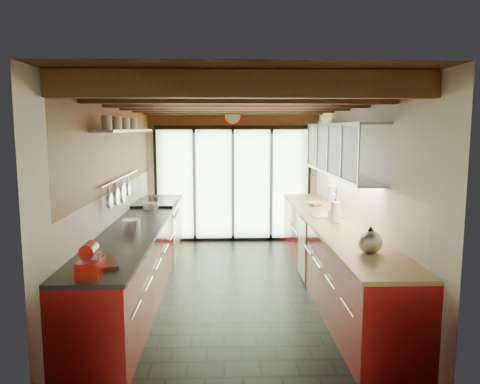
% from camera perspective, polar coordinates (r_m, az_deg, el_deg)
% --- Properties ---
extents(ground, '(5.50, 5.50, 0.00)m').
position_cam_1_polar(ground, '(6.41, -0.42, -11.63)').
color(ground, black).
rests_on(ground, ground).
extents(room_shell, '(5.50, 5.50, 5.50)m').
position_cam_1_polar(room_shell, '(6.07, -0.44, 3.26)').
color(room_shell, silver).
rests_on(room_shell, ground).
extents(ceiling_beams, '(3.14, 5.06, 4.90)m').
position_cam_1_polar(ceiling_beams, '(6.43, -0.53, 10.72)').
color(ceiling_beams, '#593316').
rests_on(ceiling_beams, ground).
extents(glass_door, '(2.95, 0.10, 2.90)m').
position_cam_1_polar(glass_door, '(8.75, -0.88, 4.69)').
color(glass_door, '#C6EAAD').
rests_on(glass_door, ground).
extents(left_counter, '(0.68, 5.00, 0.92)m').
position_cam_1_polar(left_counter, '(6.37, -12.07, -7.59)').
color(left_counter, maroon).
rests_on(left_counter, ground).
extents(range_stove, '(0.66, 0.90, 0.97)m').
position_cam_1_polar(range_stove, '(7.76, -10.19, -4.70)').
color(range_stove, silver).
rests_on(range_stove, ground).
extents(right_counter, '(0.68, 5.00, 0.92)m').
position_cam_1_polar(right_counter, '(6.43, 11.09, -7.42)').
color(right_counter, maroon).
rests_on(right_counter, ground).
extents(sink_assembly, '(0.45, 0.52, 0.43)m').
position_cam_1_polar(sink_assembly, '(6.71, 10.55, -2.41)').
color(sink_assembly, silver).
rests_on(sink_assembly, right_counter).
extents(upper_cabinets_right, '(0.34, 3.00, 3.00)m').
position_cam_1_polar(upper_cabinets_right, '(6.55, 12.16, 5.14)').
color(upper_cabinets_right, silver).
rests_on(upper_cabinets_right, ground).
extents(left_wall_fixtures, '(0.28, 2.60, 0.96)m').
position_cam_1_polar(left_wall_fixtures, '(6.33, -13.91, 5.28)').
color(left_wall_fixtures, silver).
rests_on(left_wall_fixtures, ground).
extents(stand_mixer, '(0.18, 0.31, 0.28)m').
position_cam_1_polar(stand_mixer, '(4.12, -17.76, -8.12)').
color(stand_mixer, '#B8170E').
rests_on(stand_mixer, left_counter).
extents(pot_large, '(0.27, 0.27, 0.13)m').
position_cam_1_polar(pot_large, '(5.73, -13.13, -3.95)').
color(pot_large, silver).
rests_on(pot_large, left_counter).
extents(pot_small, '(0.28, 0.28, 0.09)m').
position_cam_1_polar(pot_small, '(7.19, -10.81, -1.69)').
color(pot_small, silver).
rests_on(pot_small, left_counter).
extents(cutting_board, '(0.41, 0.48, 0.03)m').
position_cam_1_polar(cutting_board, '(4.38, -16.76, -8.37)').
color(cutting_board, brown).
rests_on(cutting_board, left_counter).
extents(kettle, '(0.30, 0.32, 0.28)m').
position_cam_1_polar(kettle, '(4.77, 15.59, -5.72)').
color(kettle, silver).
rests_on(kettle, right_counter).
extents(paper_towel, '(0.16, 0.16, 0.33)m').
position_cam_1_polar(paper_towel, '(6.14, 11.56, -2.46)').
color(paper_towel, white).
rests_on(paper_towel, right_counter).
extents(soap_bottle, '(0.10, 0.11, 0.18)m').
position_cam_1_polar(soap_bottle, '(6.38, 11.04, -2.48)').
color(soap_bottle, silver).
rests_on(soap_bottle, right_counter).
extents(bowl, '(0.30, 0.30, 0.06)m').
position_cam_1_polar(bowl, '(7.47, 9.13, -1.43)').
color(bowl, silver).
rests_on(bowl, right_counter).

